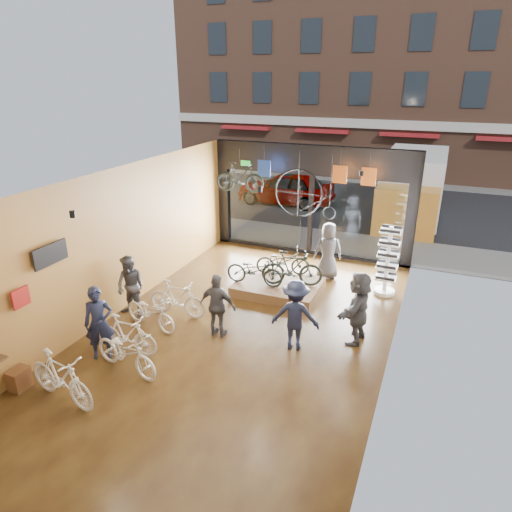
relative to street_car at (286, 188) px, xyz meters
The scene contains 35 objects.
ground_plane 12.39m from the street_car, 76.15° to the right, with size 7.00×12.00×0.04m, color black.
ceiling 12.72m from the street_car, 76.15° to the right, with size 7.00×12.00×0.04m, color black.
wall_left 12.06m from the street_car, 92.68° to the right, with size 0.04×12.00×3.80m, color #A77034.
wall_right 13.68m from the street_car, 61.64° to the right, with size 0.04×12.00×3.80m, color beige.
wall_back 18.29m from the street_car, 80.68° to the right, with size 7.00×0.04×3.80m, color beige.
storefront 6.78m from the street_car, 63.75° to the right, with size 7.00×0.26×3.80m, color black, non-canonical shape.
exit_sign 6.54m from the street_car, 84.79° to the right, with size 0.35×0.06×0.18m, color #198C26.
street_road 4.29m from the street_car, 45.40° to the left, with size 30.00×18.00×0.02m, color black.
sidewalk_near 5.69m from the street_car, 58.35° to the right, with size 30.00×2.40×0.12m, color slate.
sidewalk_far 7.64m from the street_car, 67.09° to the left, with size 30.00×2.00×0.12m, color slate.
opposite_building 11.72m from the street_car, 72.70° to the left, with size 26.00×5.00×14.00m, color brown.
street_car is the anchor object (origin of this frame).
box_truck 6.01m from the street_car, ahead, with size 2.42×7.26×2.86m, color silver, non-canonical shape.
floor_bike_1 15.59m from the street_car, 87.07° to the right, with size 0.50×1.78×1.07m, color beige.
floor_bike_2 14.35m from the street_car, 84.67° to the right, with size 0.61×1.76×0.93m, color beige.
floor_bike_3 13.73m from the street_car, 86.23° to the right, with size 0.44×1.56×0.94m, color beige.
floor_bike_4 12.59m from the street_car, 86.53° to the right, with size 0.57×1.65×0.86m, color beige.
floor_bike_5 11.82m from the street_car, 84.94° to the right, with size 0.47×1.65×0.99m, color beige.
display_platform 9.92m from the street_car, 72.23° to the right, with size 2.40×1.80×0.30m, color #492A19.
display_bike_left 10.10m from the street_car, 76.11° to the right, with size 0.58×1.67×0.88m, color black.
display_bike_mid 10.06m from the street_car, 70.04° to the right, with size 0.49×1.74×1.04m, color black.
display_bike_right 9.27m from the street_car, 71.60° to the right, with size 0.56×1.59×0.84m, color black.
customer_0 14.06m from the street_car, 88.03° to the right, with size 0.63×0.41×1.72m, color #161C33.
customer_1 12.22m from the street_car, 90.19° to the right, with size 0.81×0.63×1.67m, color #3F3F44.
customer_2 12.49m from the street_car, 78.53° to the right, with size 0.94×0.39×1.61m, color #3F3F44.
customer_3 12.82m from the street_car, 70.09° to the right, with size 1.10×0.63×1.71m, color #161C33.
customer_4 8.88m from the street_car, 62.66° to the right, with size 0.87×0.57×1.78m, color #3F3F44.
customer_5 12.55m from the street_car, 63.33° to the right, with size 1.65×0.53×1.78m, color #3F3F44.
sunglasses_rack 10.22m from the street_car, 54.67° to the right, with size 0.60×0.49×2.04m, color white, non-canonical shape.
wall_merch 15.51m from the street_car, 91.56° to the right, with size 0.40×2.40×2.60m, color navy, non-canonical shape.
penny_farthing 8.50m from the street_car, 66.67° to the right, with size 1.89×0.06×1.51m, color black, non-canonical shape.
hung_bike 8.16m from the street_car, 82.08° to the right, with size 0.45×1.58×0.95m, color black.
jersey_left 7.32m from the street_car, 77.41° to the right, with size 0.45×0.03×0.55m, color #1E3F99.
jersey_mid 8.23m from the street_car, 59.21° to the right, with size 0.45×0.03×0.55m, color #CC5919.
jersey_right 8.70m from the street_car, 54.01° to the right, with size 0.45×0.03×0.55m, color #CC5919.
Camera 1 is at (4.06, -8.83, 5.93)m, focal length 32.00 mm.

